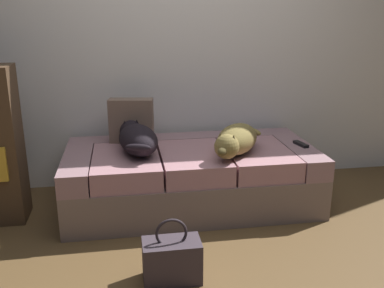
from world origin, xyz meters
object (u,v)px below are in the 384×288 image
dog_dark (137,138)px  handbag (172,260)px  couch (191,177)px  tv_remote (301,144)px  throw_pillow (131,120)px  dog_tan (236,140)px

dog_dark → handbag: bearing=-81.7°
couch → tv_remote: tv_remote is taller
handbag → couch: bearing=74.7°
couch → handbag: size_ratio=4.92×
dog_dark → throw_pillow: bearing=95.9°
throw_pillow → tv_remote: bearing=-14.0°
dog_tan → tv_remote: 0.57m
couch → dog_dark: bearing=-176.2°
dog_tan → dog_dark: bearing=167.0°
couch → dog_dark: size_ratio=3.05×
dog_dark → couch: bearing=3.8°
couch → tv_remote: size_ratio=12.41×
tv_remote → throw_pillow: throw_pillow is taller
dog_dark → handbag: dog_dark is taller
dog_tan → throw_pillow: throw_pillow is taller
couch → handbag: 1.00m
tv_remote → dog_dark: bearing=165.7°
dog_dark → dog_tan: 0.71m
tv_remote → handbag: tv_remote is taller
tv_remote → handbag: (-1.11, -0.90, -0.34)m
couch → tv_remote: 0.88m
couch → throw_pillow: bearing=149.5°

